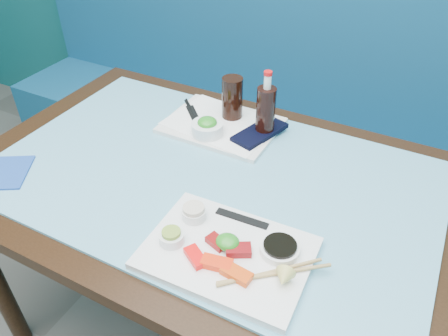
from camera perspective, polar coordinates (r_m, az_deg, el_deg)
The scene contains 34 objects.
booth_bench at distance 2.08m, azimuth 9.77°, elevation 3.62°, with size 3.00×0.56×1.17m.
dining_table at distance 1.28m, azimuth -1.75°, elevation -4.13°, with size 1.40×0.90×0.75m.
glass_top at distance 1.23m, azimuth -1.82°, elevation -1.09°, with size 1.22×0.76×0.01m, color #63AAC7.
sashimi_plate at distance 1.00m, azimuth 0.45°, elevation -11.06°, with size 0.37×0.26×0.02m, color white.
salmon_left at distance 0.98m, azimuth -3.72°, elevation -11.50°, with size 0.06×0.03×0.02m, color #FF0C0A.
salmon_mid at distance 0.96m, azimuth -0.95°, elevation -12.35°, with size 0.07×0.03×0.02m, color #FF2D0A.
salmon_right at distance 0.94m, azimuth 1.65°, elevation -13.65°, with size 0.07×0.03×0.02m, color #EE4409.
tuna_left at distance 1.00m, azimuth -0.95°, elevation -9.62°, with size 0.05×0.03×0.02m, color maroon.
tuna_right at distance 0.98m, azimuth 1.91°, elevation -10.66°, with size 0.06×0.03×0.02m, color maroon.
seaweed_garnish at distance 0.99m, azimuth 0.47°, elevation -9.64°, with size 0.06×0.05×0.03m, color #27861F.
ramekin_wasabi at distance 1.01m, azimuth -6.85°, elevation -9.02°, with size 0.06×0.06×0.02m, color white.
wasabi_fill at distance 1.00m, azimuth -6.92°, elevation -8.36°, with size 0.04×0.04×0.01m, color olive.
ramekin_ginger at distance 1.06m, azimuth -3.95°, elevation -6.01°, with size 0.06×0.06×0.02m, color white.
ginger_fill at distance 1.05m, azimuth -3.99°, elevation -5.32°, with size 0.05×0.05×0.01m, color beige.
soy_dish at distance 0.99m, azimuth 7.29°, elevation -10.48°, with size 0.09×0.09×0.02m, color white.
soy_fill at distance 0.98m, azimuth 7.35°, elevation -10.00°, with size 0.08×0.08×0.01m, color black.
lemon_wedge at distance 0.93m, azimuth 7.81°, elevation -14.07°, with size 0.04×0.04×0.03m, color #DED069.
chopstick_sleeve at distance 1.06m, azimuth 2.35°, elevation -6.60°, with size 0.13×0.02×0.00m, color black.
wooden_chopstick_a at distance 0.96m, azimuth 6.06°, elevation -13.38°, with size 0.01×0.01×0.24m, color #A6854E.
wooden_chopstick_b at distance 0.95m, azimuth 6.63°, elevation -13.57°, with size 0.01×0.01×0.25m, color tan.
serving_tray at distance 1.42m, azimuth -0.31°, elevation 5.59°, with size 0.36×0.27×0.01m, color white.
paper_placemat at distance 1.42m, azimuth -0.32°, elevation 5.86°, with size 0.34×0.24×0.00m, color white.
seaweed_bowl at distance 1.36m, azimuth -2.18°, elevation 5.15°, with size 0.10×0.10×0.04m, color white.
seaweed_salad at distance 1.35m, azimuth -2.21°, elevation 5.98°, with size 0.06×0.06×0.03m, color #278B20.
cola_glass at distance 1.42m, azimuth 1.09°, elevation 9.14°, with size 0.07×0.07×0.14m, color black.
navy_pouch at distance 1.37m, azimuth 4.70°, elevation 4.67°, with size 0.08×0.19×0.01m, color black.
fork at distance 1.45m, azimuth 6.17°, elevation 6.63°, with size 0.01×0.01×0.08m, color silver.
black_chopstick_a at distance 1.45m, azimuth -3.97°, elevation 6.69°, with size 0.01×0.01×0.23m, color black.
black_chopstick_b at distance 1.45m, azimuth -3.70°, elevation 6.62°, with size 0.01×0.01×0.26m, color black.
tray_sleeve at distance 1.45m, azimuth -3.84°, elevation 6.62°, with size 0.03×0.16×0.00m, color black.
cola_bottle_body at distance 1.34m, azimuth 5.43°, elevation 7.15°, with size 0.06×0.06×0.17m, color black.
cola_bottle_neck at distance 1.29m, azimuth 5.71°, elevation 11.15°, with size 0.02×0.02×0.04m, color white.
cola_bottle_cap at distance 1.28m, azimuth 5.78°, elevation 12.22°, with size 0.03×0.03×0.01m, color red.
blue_napkin at distance 1.38m, azimuth -27.14°, elevation -0.55°, with size 0.15×0.15×0.01m, color #1B4398.
Camera 1 is at (0.48, 0.62, 1.52)m, focal length 35.00 mm.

